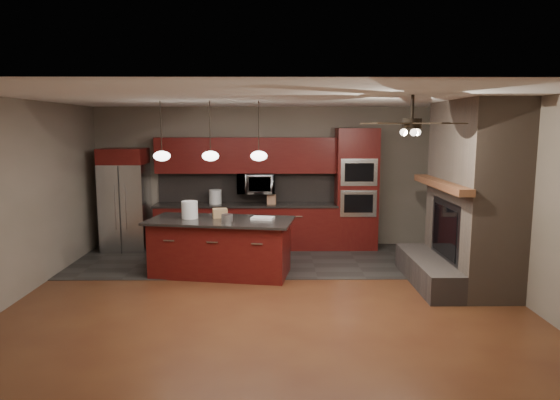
{
  "coord_description": "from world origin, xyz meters",
  "views": [
    {
      "loc": [
        0.1,
        -7.04,
        2.41
      ],
      "look_at": [
        0.18,
        0.6,
        1.28
      ],
      "focal_mm": 32.0,
      "sensor_mm": 36.0,
      "label": 1
    }
  ],
  "objects_px": {
    "microwave": "(256,183)",
    "paint_tray": "(263,218)",
    "kitchen_island": "(221,247)",
    "paint_can": "(227,218)",
    "counter_bucket": "(215,197)",
    "white_bucket": "(190,210)",
    "cardboard_box": "(220,213)",
    "counter_box": "(272,199)",
    "refrigerator": "(125,200)",
    "oven_tower": "(356,189)"
  },
  "relations": [
    {
      "from": "microwave",
      "to": "paint_tray",
      "type": "bearing_deg",
      "value": -84.54
    },
    {
      "from": "kitchen_island",
      "to": "paint_can",
      "type": "xyz_separation_m",
      "value": [
        0.13,
        -0.21,
        0.52
      ]
    },
    {
      "from": "counter_bucket",
      "to": "white_bucket",
      "type": "bearing_deg",
      "value": -97.43
    },
    {
      "from": "cardboard_box",
      "to": "counter_box",
      "type": "relative_size",
      "value": 1.26
    },
    {
      "from": "white_bucket",
      "to": "paint_tray",
      "type": "height_order",
      "value": "white_bucket"
    },
    {
      "from": "refrigerator",
      "to": "counter_box",
      "type": "distance_m",
      "value": 2.86
    },
    {
      "from": "refrigerator",
      "to": "cardboard_box",
      "type": "bearing_deg",
      "value": -37.18
    },
    {
      "from": "paint_tray",
      "to": "counter_box",
      "type": "distance_m",
      "value": 1.73
    },
    {
      "from": "counter_bucket",
      "to": "paint_can",
      "type": "bearing_deg",
      "value": -78.08
    },
    {
      "from": "paint_can",
      "to": "cardboard_box",
      "type": "height_order",
      "value": "cardboard_box"
    },
    {
      "from": "white_bucket",
      "to": "cardboard_box",
      "type": "relative_size",
      "value": 1.22
    },
    {
      "from": "paint_can",
      "to": "counter_bucket",
      "type": "relative_size",
      "value": 0.64
    },
    {
      "from": "paint_tray",
      "to": "counter_box",
      "type": "bearing_deg",
      "value": 97.97
    },
    {
      "from": "refrigerator",
      "to": "counter_box",
      "type": "bearing_deg",
      "value": 0.63
    },
    {
      "from": "paint_can",
      "to": "paint_tray",
      "type": "xyz_separation_m",
      "value": [
        0.56,
        0.21,
        -0.04
      ]
    },
    {
      "from": "kitchen_island",
      "to": "white_bucket",
      "type": "relative_size",
      "value": 8.66
    },
    {
      "from": "refrigerator",
      "to": "paint_tray",
      "type": "relative_size",
      "value": 5.59
    },
    {
      "from": "white_bucket",
      "to": "paint_tray",
      "type": "relative_size",
      "value": 0.8
    },
    {
      "from": "oven_tower",
      "to": "kitchen_island",
      "type": "distance_m",
      "value": 3.14
    },
    {
      "from": "counter_bucket",
      "to": "counter_box",
      "type": "xyz_separation_m",
      "value": [
        1.11,
        -0.05,
        -0.05
      ]
    },
    {
      "from": "counter_bucket",
      "to": "counter_box",
      "type": "height_order",
      "value": "counter_bucket"
    },
    {
      "from": "refrigerator",
      "to": "kitchen_island",
      "type": "relative_size",
      "value": 0.81
    },
    {
      "from": "microwave",
      "to": "white_bucket",
      "type": "relative_size",
      "value": 2.56
    },
    {
      "from": "microwave",
      "to": "counter_box",
      "type": "height_order",
      "value": "microwave"
    },
    {
      "from": "paint_tray",
      "to": "oven_tower",
      "type": "bearing_deg",
      "value": 56.79
    },
    {
      "from": "oven_tower",
      "to": "kitchen_island",
      "type": "height_order",
      "value": "oven_tower"
    },
    {
      "from": "white_bucket",
      "to": "counter_box",
      "type": "height_order",
      "value": "white_bucket"
    },
    {
      "from": "oven_tower",
      "to": "paint_can",
      "type": "height_order",
      "value": "oven_tower"
    },
    {
      "from": "paint_tray",
      "to": "counter_box",
      "type": "relative_size",
      "value": 1.91
    },
    {
      "from": "kitchen_island",
      "to": "paint_tray",
      "type": "height_order",
      "value": "paint_tray"
    },
    {
      "from": "kitchen_island",
      "to": "oven_tower",
      "type": "bearing_deg",
      "value": 45.06
    },
    {
      "from": "microwave",
      "to": "counter_bucket",
      "type": "xyz_separation_m",
      "value": [
        -0.8,
        -0.05,
        -0.26
      ]
    },
    {
      "from": "cardboard_box",
      "to": "oven_tower",
      "type": "bearing_deg",
      "value": 19.56
    },
    {
      "from": "counter_bucket",
      "to": "refrigerator",
      "type": "bearing_deg",
      "value": -177.34
    },
    {
      "from": "cardboard_box",
      "to": "counter_box",
      "type": "xyz_separation_m",
      "value": [
        0.84,
        1.56,
        -0.0
      ]
    },
    {
      "from": "counter_bucket",
      "to": "counter_box",
      "type": "distance_m",
      "value": 1.11
    },
    {
      "from": "oven_tower",
      "to": "microwave",
      "type": "relative_size",
      "value": 3.25
    },
    {
      "from": "refrigerator",
      "to": "paint_can",
      "type": "bearing_deg",
      "value": -41.28
    },
    {
      "from": "paint_can",
      "to": "counter_bucket",
      "type": "xyz_separation_m",
      "value": [
        -0.42,
        1.99,
        0.06
      ]
    },
    {
      "from": "counter_box",
      "to": "kitchen_island",
      "type": "bearing_deg",
      "value": -110.59
    },
    {
      "from": "paint_tray",
      "to": "counter_box",
      "type": "height_order",
      "value": "counter_box"
    },
    {
      "from": "kitchen_island",
      "to": "counter_bucket",
      "type": "bearing_deg",
      "value": 108.84
    },
    {
      "from": "white_bucket",
      "to": "paint_can",
      "type": "bearing_deg",
      "value": -25.52
    },
    {
      "from": "kitchen_island",
      "to": "paint_tray",
      "type": "bearing_deg",
      "value": 10.34
    },
    {
      "from": "paint_tray",
      "to": "cardboard_box",
      "type": "distance_m",
      "value": 0.73
    },
    {
      "from": "paint_can",
      "to": "counter_box",
      "type": "distance_m",
      "value": 2.06
    },
    {
      "from": "cardboard_box",
      "to": "counter_box",
      "type": "height_order",
      "value": "counter_box"
    },
    {
      "from": "paint_can",
      "to": "cardboard_box",
      "type": "xyz_separation_m",
      "value": [
        -0.15,
        0.38,
        0.01
      ]
    },
    {
      "from": "kitchen_island",
      "to": "counter_bucket",
      "type": "distance_m",
      "value": 1.89
    },
    {
      "from": "white_bucket",
      "to": "counter_box",
      "type": "xyz_separation_m",
      "value": [
        1.33,
        1.63,
        -0.07
      ]
    }
  ]
}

